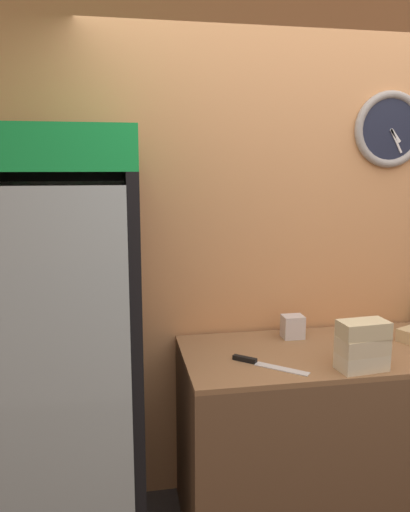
{
  "coord_description": "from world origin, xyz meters",
  "views": [
    {
      "loc": [
        -1.07,
        -1.31,
        1.81
      ],
      "look_at": [
        -0.68,
        0.94,
        1.4
      ],
      "focal_mm": 35.0,
      "sensor_mm": 36.0,
      "label": 1
    }
  ],
  "objects_px": {
    "sandwich_stack_top": "(364,329)",
    "chefs_knife": "(259,363)",
    "sandwich_stack_bottom": "(362,361)",
    "beverage_cooler": "(61,330)",
    "sandwich_stack_middle": "(363,345)",
    "napkin_dispenser": "(293,327)"
  },
  "relations": [
    {
      "from": "sandwich_stack_top",
      "to": "chefs_knife",
      "type": "height_order",
      "value": "sandwich_stack_top"
    },
    {
      "from": "sandwich_stack_top",
      "to": "chefs_knife",
      "type": "relative_size",
      "value": 0.74
    },
    {
      "from": "chefs_knife",
      "to": "napkin_dispenser",
      "type": "relative_size",
      "value": 2.52
    },
    {
      "from": "beverage_cooler",
      "to": "napkin_dispenser",
      "type": "distance_m",
      "value": 1.17
    },
    {
      "from": "sandwich_stack_middle",
      "to": "napkin_dispenser",
      "type": "relative_size",
      "value": 1.9
    },
    {
      "from": "sandwich_stack_middle",
      "to": "chefs_knife",
      "type": "relative_size",
      "value": 0.75
    },
    {
      "from": "beverage_cooler",
      "to": "sandwich_stack_top",
      "type": "relative_size",
      "value": 8.76
    },
    {
      "from": "sandwich_stack_top",
      "to": "chefs_knife",
      "type": "distance_m",
      "value": 0.49
    },
    {
      "from": "beverage_cooler",
      "to": "sandwich_stack_bottom",
      "type": "relative_size",
      "value": 8.61
    },
    {
      "from": "chefs_knife",
      "to": "napkin_dispenser",
      "type": "xyz_separation_m",
      "value": [
        0.27,
        0.32,
        0.05
      ]
    },
    {
      "from": "sandwich_stack_bottom",
      "to": "sandwich_stack_middle",
      "type": "xyz_separation_m",
      "value": [
        0.0,
        0.0,
        0.07
      ]
    },
    {
      "from": "sandwich_stack_middle",
      "to": "beverage_cooler",
      "type": "bearing_deg",
      "value": 166.04
    },
    {
      "from": "chefs_knife",
      "to": "sandwich_stack_bottom",
      "type": "bearing_deg",
      "value": -17.24
    },
    {
      "from": "sandwich_stack_top",
      "to": "sandwich_stack_bottom",
      "type": "bearing_deg",
      "value": 180.0
    },
    {
      "from": "sandwich_stack_middle",
      "to": "chefs_knife",
      "type": "distance_m",
      "value": 0.46
    },
    {
      "from": "napkin_dispenser",
      "to": "beverage_cooler",
      "type": "bearing_deg",
      "value": -173.81
    },
    {
      "from": "beverage_cooler",
      "to": "sandwich_stack_top",
      "type": "distance_m",
      "value": 1.36
    },
    {
      "from": "beverage_cooler",
      "to": "chefs_knife",
      "type": "bearing_deg",
      "value": -12.33
    },
    {
      "from": "sandwich_stack_bottom",
      "to": "chefs_knife",
      "type": "bearing_deg",
      "value": 162.76
    },
    {
      "from": "sandwich_stack_top",
      "to": "beverage_cooler",
      "type": "bearing_deg",
      "value": 166.04
    },
    {
      "from": "sandwich_stack_middle",
      "to": "napkin_dispenser",
      "type": "height_order",
      "value": "sandwich_stack_middle"
    },
    {
      "from": "napkin_dispenser",
      "to": "sandwich_stack_middle",
      "type": "bearing_deg",
      "value": -70.88
    }
  ]
}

